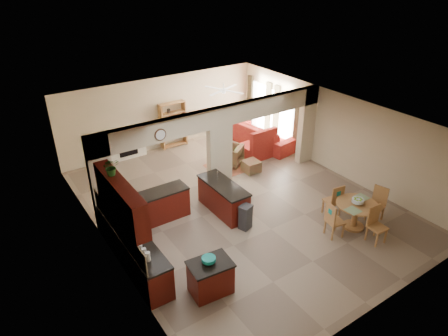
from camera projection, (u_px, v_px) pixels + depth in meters
floor at (238, 203)px, 12.25m from camera, size 10.00×10.00×0.00m
ceiling at (239, 117)px, 10.94m from camera, size 10.00×10.00×0.00m
wall_back at (162, 113)px, 15.25m from camera, size 8.00×0.00×8.00m
wall_front at (385, 258)px, 7.93m from camera, size 8.00×0.00×8.00m
wall_left at (104, 205)px, 9.62m from camera, size 0.00×10.00×10.00m
wall_right at (334, 133)px, 13.56m from camera, size 0.00×10.00×10.00m
partition_left_pier at (102, 184)px, 10.50m from camera, size 0.60×0.25×2.80m
partition_center_pier at (220, 159)px, 12.46m from camera, size 0.80×0.25×2.20m
partition_right_pier at (306, 125)px, 14.15m from camera, size 0.60×0.25×2.80m
partition_header at (219, 117)px, 11.81m from camera, size 8.00×0.25×0.60m
kitchen_counter at (141, 231)px, 10.24m from camera, size 2.52×3.29×1.48m
upper_cabinets at (121, 199)px, 8.88m from camera, size 0.35×2.40×0.90m
peninsula at (223, 198)px, 11.65m from camera, size 0.70×1.85×0.91m
wall_clock at (160, 135)px, 10.74m from camera, size 0.34×0.03×0.34m
rug at (231, 166)px, 14.38m from camera, size 1.60×1.30×0.01m
fireplace at (126, 143)px, 14.71m from camera, size 1.60×0.35×1.20m
shelving_unit at (173, 125)px, 15.53m from camera, size 1.00×0.32×1.80m
window_a at (287, 118)px, 15.33m from camera, size 0.02×0.90×1.90m
window_b at (260, 106)px, 16.57m from camera, size 0.02×0.90×1.90m
glazed_door at (273, 115)px, 16.02m from camera, size 0.02×0.70×2.10m
drape_a_left at (297, 123)px, 14.87m from camera, size 0.10×0.28×2.30m
drape_a_right at (276, 114)px, 15.75m from camera, size 0.10×0.28×2.30m
drape_b_left at (268, 110)px, 16.12m from camera, size 0.10×0.28×2.30m
drape_b_right at (250, 102)px, 16.99m from camera, size 0.10×0.28×2.30m
ceiling_fan at (224, 90)px, 13.99m from camera, size 1.00×1.00×0.10m
kitchen_island at (211, 277)px, 8.83m from camera, size 1.00×0.76×0.82m
teal_bowl at (209, 260)px, 8.62m from camera, size 0.31×0.31×0.15m
trash_can at (245, 218)px, 10.97m from camera, size 0.39×0.36×0.67m
dining_table at (356, 212)px, 10.93m from camera, size 1.13×1.13×0.77m
fruit_bowl at (358, 201)px, 10.76m from camera, size 0.33×0.33×0.18m
sofa at (262, 135)px, 15.84m from camera, size 2.96×1.54×0.82m
chaise at (257, 150)px, 15.06m from camera, size 1.19×0.98×0.47m
armchair at (230, 155)px, 14.38m from camera, size 1.10×1.11×0.73m
ottoman at (251, 166)px, 13.98m from camera, size 0.56×0.56×0.39m
plant at (111, 167)px, 8.84m from camera, size 0.39×0.35×0.40m
chair_north at (335, 199)px, 11.40m from camera, size 0.48×0.48×1.02m
chair_east at (378, 202)px, 11.26m from camera, size 0.51×0.51×1.02m
chair_south at (376, 223)px, 10.40m from camera, size 0.44×0.44×1.02m
chair_west at (333, 219)px, 10.55m from camera, size 0.49×0.49×1.02m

